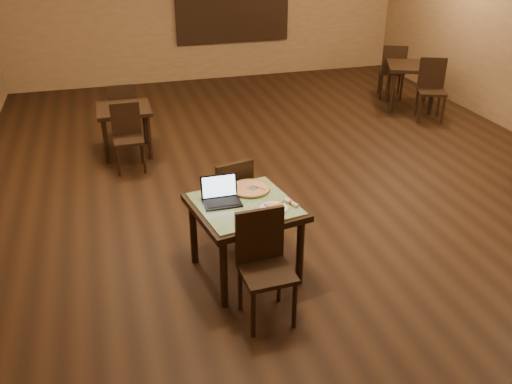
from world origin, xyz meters
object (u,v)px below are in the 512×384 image
object	(u,v)px
tiled_table	(245,213)
other_table_b_chair_far	(122,109)
laptop	(221,195)
other_table_a_chair_far	(393,68)
pizza_pan	(250,190)
other_table_b_chair_near	(128,133)
other_table_a	(412,72)
chair_main_near	(264,260)
other_table_a_chair_near	(431,86)
other_table_b	(124,115)
chair_main_far	(231,195)

from	to	relation	value
tiled_table	other_table_b_chair_far	size ratio (longest dim) A/B	1.19
tiled_table	laptop	world-z (taller)	laptop
other_table_a_chair_far	other_table_b_chair_far	size ratio (longest dim) A/B	1.12
pizza_pan	other_table_b_chair_far	xyz separation A→B (m)	(-0.99, 3.59, -0.26)
laptop	pizza_pan	distance (m)	0.35
laptop	other_table_a_chair_far	distance (m)	6.22
tiled_table	other_table_b_chair_near	world-z (taller)	other_table_b_chair_near
other_table_a	other_table_a_chair_far	xyz separation A→B (m)	(-0.03, 0.59, -0.08)
chair_main_near	other_table_a_chair_near	distance (m)	5.79
laptop	other_table_a_chair_near	size ratio (longest dim) A/B	0.34
chair_main_near	laptop	world-z (taller)	laptop
other_table_a_chair_far	pizza_pan	bearing A→B (deg)	70.91
other_table_b_chair_near	other_table_b_chair_far	size ratio (longest dim) A/B	1.00
other_table_a	other_table_b	bearing A→B (deg)	-148.86
pizza_pan	other_table_a_chair_near	world-z (taller)	other_table_a_chair_near
pizza_pan	other_table_b	xyz separation A→B (m)	(-0.99, 3.07, -0.19)
tiled_table	other_table_a_chair_far	distance (m)	6.15
chair_main_near	other_table_b_chair_far	bearing A→B (deg)	98.62
other_table_a	pizza_pan	bearing A→B (deg)	-113.49
chair_main_near	other_table_b	distance (m)	4.02
chair_main_far	other_table_b_chair_far	bearing A→B (deg)	-86.79
other_table_a_chair_far	other_table_b	size ratio (longest dim) A/B	1.35
chair_main_near	other_table_b_chair_far	distance (m)	4.53
other_table_b	pizza_pan	bearing A→B (deg)	-72.33
chair_main_near	other_table_a_chair_near	world-z (taller)	other_table_a_chair_near
tiled_table	other_table_b	distance (m)	3.42
tiled_table	other_table_a	world-z (taller)	other_table_a
chair_main_far	other_table_a	distance (m)	5.32
other_table_b	chair_main_far	bearing A→B (deg)	-71.94
tiled_table	other_table_b_chair_near	bearing A→B (deg)	97.50
chair_main_far	other_table_a_chair_near	distance (m)	4.99
pizza_pan	chair_main_far	bearing A→B (deg)	105.11
other_table_a_chair_near	other_table_a_chair_far	distance (m)	1.18
laptop	other_table_a	xyz separation A→B (m)	(4.30, 3.92, -0.18)
other_table_b_chair_near	other_table_a_chair_far	bearing A→B (deg)	20.07
other_table_a	other_table_b_chair_far	xyz separation A→B (m)	(-4.97, -0.20, -0.14)
chair_main_far	other_table_a	size ratio (longest dim) A/B	0.86
chair_main_far	other_table_a_chair_near	bearing A→B (deg)	-157.92
chair_main_far	other_table_b_chair_far	xyz separation A→B (m)	(-0.89, 3.21, -0.02)
other_table_b_chair_far	other_table_a	bearing A→B (deg)	-178.00
other_table_a_chair_far	other_table_b_chair_far	xyz separation A→B (m)	(-4.94, -0.79, -0.06)
chair_main_near	chair_main_far	xyz separation A→B (m)	(0.02, 1.23, -0.02)
tiled_table	other_table_a	distance (m)	5.75
other_table_a_chair_far	other_table_b_chair_near	distance (m)	5.27
other_table_b_chair_near	other_table_b_chair_far	world-z (taller)	same
chair_main_far	laptop	xyz separation A→B (m)	(-0.22, -0.52, 0.30)
other_table_b_chair_near	other_table_a_chair_near	bearing A→B (deg)	7.10
laptop	other_table_b	xyz separation A→B (m)	(-0.67, 3.21, -0.25)
chair_main_near	other_table_b_chair_near	xyz separation A→B (m)	(-0.87, 3.40, -0.04)
chair_main_far	other_table_a_chair_far	size ratio (longest dim) A/B	0.93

